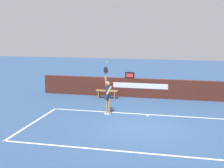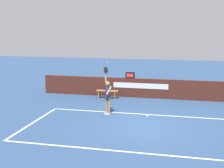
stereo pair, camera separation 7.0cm
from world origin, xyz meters
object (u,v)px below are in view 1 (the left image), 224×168
(speed_display, at_px, (130,75))
(tennis_ball, at_px, (107,62))
(tennis_player, at_px, (108,95))
(courtside_bench_near, at_px, (107,92))

(speed_display, height_order, tennis_ball, tennis_ball)
(tennis_player, xyz_separation_m, courtside_bench_near, (-0.91, 3.53, -0.64))
(speed_display, relative_size, tennis_player, 0.23)
(tennis_player, bearing_deg, tennis_ball, -80.97)
(tennis_player, bearing_deg, courtside_bench_near, 104.44)
(courtside_bench_near, bearing_deg, speed_display, 28.94)
(tennis_player, distance_m, tennis_ball, 1.73)
(tennis_ball, distance_m, courtside_bench_near, 4.58)
(speed_display, relative_size, tennis_ball, 8.67)
(speed_display, distance_m, tennis_player, 4.30)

